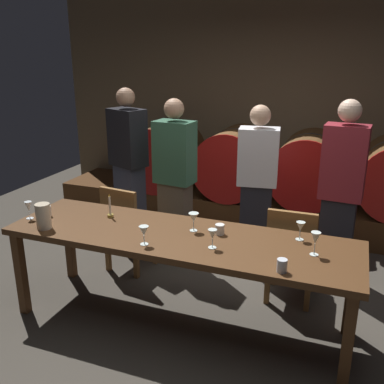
# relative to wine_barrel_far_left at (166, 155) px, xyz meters

# --- Properties ---
(ground_plane) EXTENTS (8.01, 8.01, 0.00)m
(ground_plane) POSITION_rel_wine_barrel_far_left_xyz_m (1.40, -2.24, -0.77)
(ground_plane) COLOR #3F3A33
(back_wall) EXTENTS (6.16, 0.24, 2.80)m
(back_wall) POSITION_rel_wine_barrel_far_left_xyz_m (1.40, 0.55, 0.63)
(back_wall) COLOR brown
(back_wall) RESTS_ON ground
(barrel_shelf) EXTENTS (5.54, 0.90, 0.36)m
(barrel_shelf) POSITION_rel_wine_barrel_far_left_xyz_m (1.40, 0.00, -0.59)
(barrel_shelf) COLOR #4C2D16
(barrel_shelf) RESTS_ON ground
(wine_barrel_far_left) EXTENTS (0.84, 0.93, 0.84)m
(wine_barrel_far_left) POSITION_rel_wine_barrel_far_left_xyz_m (0.00, 0.00, 0.00)
(wine_barrel_far_left) COLOR #513319
(wine_barrel_far_left) RESTS_ON barrel_shelf
(wine_barrel_center_left) EXTENTS (0.84, 0.93, 0.84)m
(wine_barrel_center_left) POSITION_rel_wine_barrel_far_left_xyz_m (0.95, 0.00, 0.00)
(wine_barrel_center_left) COLOR brown
(wine_barrel_center_left) RESTS_ON barrel_shelf
(wine_barrel_center_right) EXTENTS (0.84, 0.93, 0.84)m
(wine_barrel_center_right) POSITION_rel_wine_barrel_far_left_xyz_m (1.86, 0.00, 0.00)
(wine_barrel_center_right) COLOR brown
(wine_barrel_center_right) RESTS_ON barrel_shelf
(dining_table) EXTENTS (2.71, 0.78, 0.77)m
(dining_table) POSITION_rel_wine_barrel_far_left_xyz_m (1.16, -2.35, -0.07)
(dining_table) COLOR #4C2D16
(dining_table) RESTS_ON ground
(chair_left) EXTENTS (0.45, 0.45, 0.88)m
(chair_left) POSITION_rel_wine_barrel_far_left_xyz_m (0.34, -1.72, -0.29)
(chair_left) COLOR brown
(chair_left) RESTS_ON ground
(chair_right) EXTENTS (0.40, 0.40, 0.88)m
(chair_right) POSITION_rel_wine_barrel_far_left_xyz_m (1.93, -1.72, -0.29)
(chair_right) COLOR brown
(chair_right) RESTS_ON ground
(guest_far_left) EXTENTS (0.44, 0.36, 1.75)m
(guest_far_left) POSITION_rel_wine_barrel_far_left_xyz_m (0.12, -1.23, 0.12)
(guest_far_left) COLOR #33384C
(guest_far_left) RESTS_ON ground
(guest_center_left) EXTENTS (0.40, 0.28, 1.68)m
(guest_center_left) POSITION_rel_wine_barrel_far_left_xyz_m (0.70, -1.34, 0.08)
(guest_center_left) COLOR brown
(guest_center_left) RESTS_ON ground
(guest_center_right) EXTENTS (0.41, 0.29, 1.63)m
(guest_center_right) POSITION_rel_wine_barrel_far_left_xyz_m (1.48, -1.13, 0.06)
(guest_center_right) COLOR black
(guest_center_right) RESTS_ON ground
(guest_far_right) EXTENTS (0.40, 0.27, 1.71)m
(guest_far_right) POSITION_rel_wine_barrel_far_left_xyz_m (2.26, -1.15, 0.10)
(guest_far_right) COLOR black
(guest_far_right) RESTS_ON ground
(candle_center) EXTENTS (0.05, 0.05, 0.21)m
(candle_center) POSITION_rel_wine_barrel_far_left_xyz_m (0.48, -2.22, 0.06)
(candle_center) COLOR olive
(candle_center) RESTS_ON dining_table
(pitcher) EXTENTS (0.12, 0.12, 0.20)m
(pitcher) POSITION_rel_wine_barrel_far_left_xyz_m (0.12, -2.61, 0.10)
(pitcher) COLOR beige
(pitcher) RESTS_ON dining_table
(wine_glass_far_left) EXTENTS (0.06, 0.06, 0.15)m
(wine_glass_far_left) POSITION_rel_wine_barrel_far_left_xyz_m (-0.13, -2.48, 0.10)
(wine_glass_far_left) COLOR white
(wine_glass_far_left) RESTS_ON dining_table
(wine_glass_left) EXTENTS (0.07, 0.07, 0.14)m
(wine_glass_left) POSITION_rel_wine_barrel_far_left_xyz_m (0.99, -2.60, 0.10)
(wine_glass_left) COLOR silver
(wine_glass_left) RESTS_ON dining_table
(wine_glass_center_left) EXTENTS (0.08, 0.08, 0.15)m
(wine_glass_center_left) POSITION_rel_wine_barrel_far_left_xyz_m (1.23, -2.23, 0.11)
(wine_glass_center_left) COLOR silver
(wine_glass_center_left) RESTS_ON dining_table
(wine_glass_center_right) EXTENTS (0.07, 0.07, 0.14)m
(wine_glass_center_right) POSITION_rel_wine_barrel_far_left_xyz_m (1.47, -2.48, 0.10)
(wine_glass_center_right) COLOR silver
(wine_glass_center_right) RESTS_ON dining_table
(wine_glass_right) EXTENTS (0.07, 0.07, 0.14)m
(wine_glass_right) POSITION_rel_wine_barrel_far_left_xyz_m (2.03, -2.12, 0.10)
(wine_glass_right) COLOR silver
(wine_glass_right) RESTS_ON dining_table
(wine_glass_far_right) EXTENTS (0.07, 0.07, 0.17)m
(wine_glass_far_right) POSITION_rel_wine_barrel_far_left_xyz_m (2.16, -2.33, 0.12)
(wine_glass_far_right) COLOR silver
(wine_glass_far_right) RESTS_ON dining_table
(cup_left) EXTENTS (0.06, 0.06, 0.09)m
(cup_left) POSITION_rel_wine_barrel_far_left_xyz_m (-0.03, -2.38, 0.04)
(cup_left) COLOR white
(cup_left) RESTS_ON dining_table
(cup_center) EXTENTS (0.07, 0.07, 0.08)m
(cup_center) POSITION_rel_wine_barrel_far_left_xyz_m (1.44, -2.23, 0.04)
(cup_center) COLOR white
(cup_center) RESTS_ON dining_table
(cup_right) EXTENTS (0.07, 0.07, 0.09)m
(cup_right) POSITION_rel_wine_barrel_far_left_xyz_m (1.99, -2.65, 0.04)
(cup_right) COLOR silver
(cup_right) RESTS_ON dining_table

